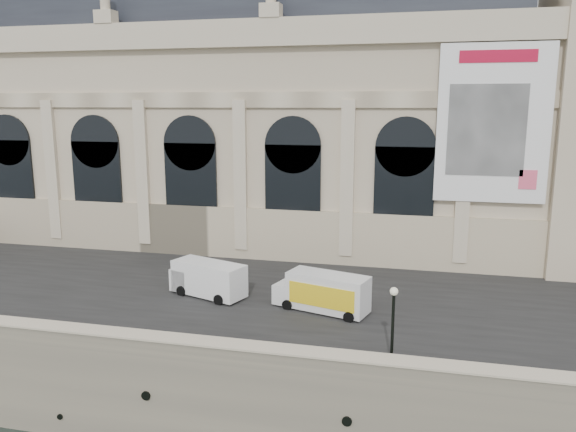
# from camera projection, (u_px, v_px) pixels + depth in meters

# --- Properties ---
(quay) EXTENTS (160.00, 70.00, 6.00)m
(quay) POSITION_uv_depth(u_px,v_px,m) (268.00, 253.00, 67.36)
(quay) COLOR gray
(quay) RESTS_ON ground
(street) EXTENTS (160.00, 24.00, 0.06)m
(street) POSITION_uv_depth(u_px,v_px,m) (202.00, 282.00, 46.72)
(street) COLOR #2D2D2D
(street) RESTS_ON quay
(parapet) EXTENTS (160.00, 1.40, 1.21)m
(parapet) POSITION_uv_depth(u_px,v_px,m) (118.00, 341.00, 33.81)
(parapet) COLOR gray
(parapet) RESTS_ON quay
(museum) EXTENTS (69.00, 18.70, 29.10)m
(museum) POSITION_uv_depth(u_px,v_px,m) (205.00, 112.00, 61.46)
(museum) COLOR beige
(museum) RESTS_ON quay
(van_c) EXTENTS (6.46, 4.14, 2.69)m
(van_c) POSITION_uv_depth(u_px,v_px,m) (205.00, 279.00, 43.37)
(van_c) COLOR white
(van_c) RESTS_ON quay
(box_truck) EXTENTS (7.26, 4.02, 2.79)m
(box_truck) POSITION_uv_depth(u_px,v_px,m) (323.00, 292.00, 40.11)
(box_truck) COLOR silver
(box_truck) RESTS_ON quay
(lamp_right) EXTENTS (0.47, 0.47, 4.61)m
(lamp_right) POSITION_uv_depth(u_px,v_px,m) (393.00, 326.00, 31.67)
(lamp_right) COLOR black
(lamp_right) RESTS_ON quay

